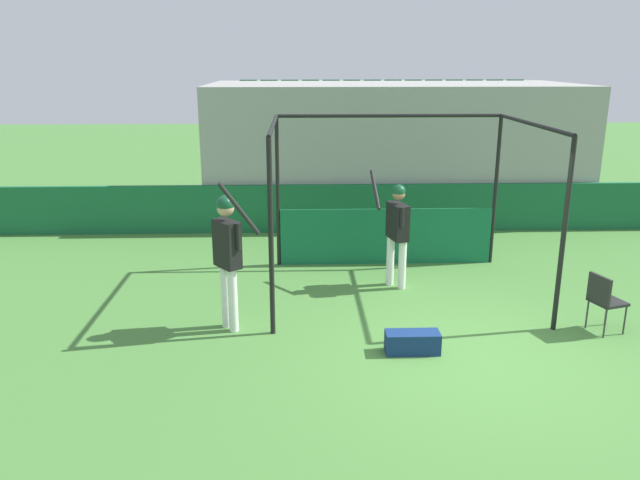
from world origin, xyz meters
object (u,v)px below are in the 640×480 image
object	(u,v)px
player_waiting	(228,249)
folding_chair	(604,297)
player_batter	(397,226)
equipment_bag	(412,342)

from	to	relation	value
player_waiting	folding_chair	size ratio (longest dim) A/B	2.57
player_batter	equipment_bag	bearing A→B (deg)	162.58
player_batter	player_waiting	size ratio (longest dim) A/B	0.87
player_batter	equipment_bag	world-z (taller)	player_batter
player_batter	player_waiting	world-z (taller)	player_waiting
player_batter	player_waiting	xyz separation A→B (m)	(-2.57, -1.62, 0.13)
folding_chair	player_batter	bearing A→B (deg)	-143.72
folding_chair	equipment_bag	bearing A→B (deg)	-96.14
player_batter	player_waiting	bearing A→B (deg)	108.21
player_waiting	folding_chair	xyz separation A→B (m)	(5.15, -0.29, -0.66)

